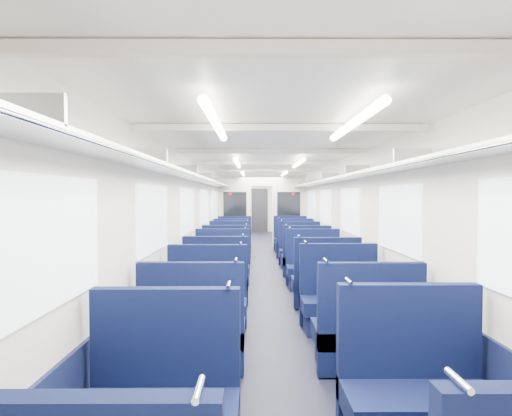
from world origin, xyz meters
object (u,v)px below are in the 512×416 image
(seat_6, at_px, (206,306))
(seat_17, at_px, (294,246))
(end_door, at_px, (260,210))
(seat_13, at_px, (306,260))
(seat_18, at_px, (234,241))
(seat_19, at_px, (290,241))
(seat_10, at_px, (222,270))
(seat_11, at_px, (314,270))
(seat_9, at_px, (326,285))
(seat_15, at_px, (300,253))
(seat_14, at_px, (230,252))
(seat_16, at_px, (232,246))
(seat_2, at_px, (162,407))
(seat_4, at_px, (193,336))
(bulkhead, at_px, (262,209))
(seat_7, at_px, (340,303))
(seat_12, at_px, (226,259))
(seat_3, at_px, (415,397))
(seat_5, at_px, (366,336))
(seat_8, at_px, (216,283))

(seat_6, xyz_separation_m, seat_17, (1.66, 5.88, 0.00))
(end_door, bearing_deg, seat_13, -85.43)
(seat_18, height_order, seat_19, same)
(seat_10, height_order, seat_19, same)
(seat_11, height_order, seat_17, same)
(seat_9, xyz_separation_m, seat_15, (0.00, 3.42, 0.00))
(end_door, distance_m, seat_9, 12.72)
(seat_14, xyz_separation_m, seat_17, (1.66, 1.20, 0.00))
(seat_11, xyz_separation_m, seat_13, (0.00, 1.06, 0.00))
(seat_18, bearing_deg, end_door, 83.18)
(seat_13, bearing_deg, seat_16, 124.12)
(seat_2, bearing_deg, seat_4, 90.00)
(bulkhead, bearing_deg, seat_10, -98.03)
(seat_6, xyz_separation_m, seat_9, (1.66, 1.14, 0.00))
(seat_7, relative_size, seat_14, 1.00)
(seat_4, distance_m, seat_19, 8.25)
(end_door, relative_size, seat_14, 1.81)
(seat_12, bearing_deg, end_door, 85.37)
(seat_4, height_order, seat_17, same)
(seat_19, bearing_deg, seat_15, -90.00)
(seat_3, xyz_separation_m, seat_17, (0.00, 8.11, 0.00))
(bulkhead, xyz_separation_m, seat_19, (0.83, -1.22, -0.89))
(seat_16, bearing_deg, seat_12, -90.00)
(seat_2, bearing_deg, end_door, 87.06)
(seat_3, xyz_separation_m, seat_7, (0.00, 2.34, 0.00))
(seat_14, bearing_deg, seat_17, 35.78)
(seat_3, height_order, seat_14, same)
(seat_4, bearing_deg, seat_9, 52.76)
(seat_7, distance_m, seat_19, 6.93)
(seat_11, height_order, seat_18, same)
(seat_2, distance_m, seat_6, 2.35)
(end_door, xyz_separation_m, seat_16, (-0.83, -7.93, -0.66))
(seat_2, xyz_separation_m, seat_3, (1.66, 0.12, 0.00))
(seat_14, distance_m, seat_19, 2.88)
(end_door, distance_m, seat_4, 14.90)
(seat_4, relative_size, seat_13, 1.00)
(seat_12, xyz_separation_m, seat_19, (1.66, 3.48, 0.00))
(end_door, height_order, seat_5, end_door)
(seat_5, xyz_separation_m, seat_13, (0.00, 4.50, 0.00))
(seat_5, bearing_deg, seat_13, 90.00)
(seat_18, bearing_deg, seat_13, -64.25)
(seat_6, height_order, seat_14, same)
(seat_8, bearing_deg, seat_15, 62.96)
(bulkhead, xyz_separation_m, seat_9, (0.83, -7.12, -0.89))
(seat_13, bearing_deg, seat_18, 115.75)
(seat_10, relative_size, seat_11, 1.00)
(seat_16, height_order, seat_19, same)
(seat_3, height_order, seat_7, same)
(seat_15, bearing_deg, seat_17, 90.00)
(end_door, xyz_separation_m, seat_6, (-0.83, -13.81, -0.66))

